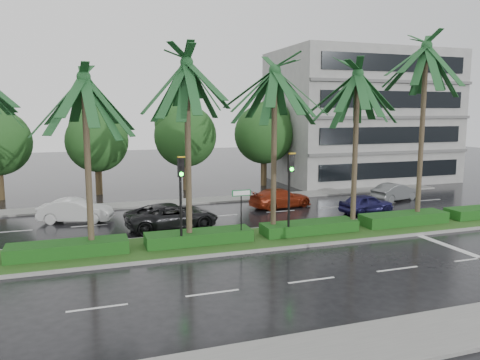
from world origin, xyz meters
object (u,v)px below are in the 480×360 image
object	(u,v)px
street_sign	(241,203)
car_grey	(395,192)
car_red	(280,198)
car_darkgrey	(172,216)
signal_median_left	(181,189)
car_white	(76,211)
car_blue	(366,204)

from	to	relation	value
street_sign	car_grey	distance (m)	16.27
street_sign	car_grey	bearing A→B (deg)	26.48
car_red	car_darkgrey	bearing A→B (deg)	101.60
signal_median_left	street_sign	xyz separation A→B (m)	(3.00, 0.18, -0.87)
car_white	car_red	distance (m)	13.21
car_white	signal_median_left	bearing A→B (deg)	-132.55
car_blue	signal_median_left	bearing A→B (deg)	100.86
car_grey	street_sign	bearing A→B (deg)	102.58
street_sign	car_grey	xyz separation A→B (m)	(14.50, 7.22, -1.48)
car_darkgrey	street_sign	bearing A→B (deg)	-155.07
car_red	signal_median_left	bearing A→B (deg)	121.71
car_darkgrey	car_red	xyz separation A→B (m)	(8.09, 3.39, -0.07)
street_sign	car_darkgrey	distance (m)	5.22
car_red	car_blue	bearing A→B (deg)	-138.62
car_white	car_darkgrey	size ratio (longest dim) A/B	0.81
signal_median_left	street_sign	size ratio (longest dim) A/B	1.68
signal_median_left	street_sign	world-z (taller)	signal_median_left
car_white	car_blue	bearing A→B (deg)	-84.47
street_sign	car_grey	size ratio (longest dim) A/B	0.67
street_sign	car_darkgrey	bearing A→B (deg)	121.07
street_sign	car_white	xyz separation A→B (m)	(-7.71, 7.75, -1.43)
car_blue	car_grey	size ratio (longest dim) A/B	0.94
signal_median_left	car_grey	bearing A→B (deg)	22.94
signal_median_left	car_red	bearing A→B (deg)	42.82
signal_median_left	car_red	size ratio (longest dim) A/B	0.98
signal_median_left	car_darkgrey	xyz separation A→B (m)	(0.41, 4.49, -2.28)
street_sign	signal_median_left	bearing A→B (deg)	-176.53
street_sign	car_blue	xyz separation A→B (m)	(10.00, 4.24, -1.50)
street_sign	car_red	size ratio (longest dim) A/B	0.58
car_red	car_grey	world-z (taller)	car_red
car_darkgrey	car_blue	distance (m)	12.60
signal_median_left	car_blue	xyz separation A→B (m)	(13.00, 4.42, -2.37)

